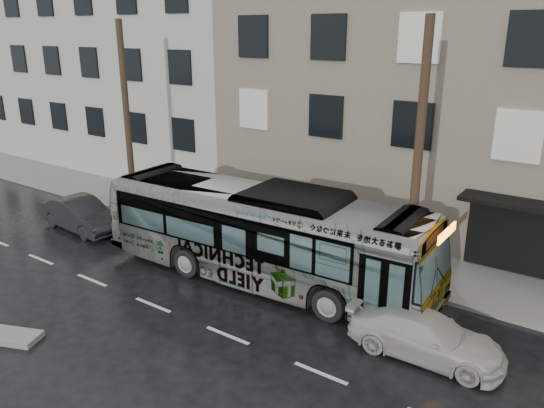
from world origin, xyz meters
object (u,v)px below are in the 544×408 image
Objects in this scene: utility_pole_rear at (127,121)px; white_sedan at (426,335)px; dark_sedan at (81,214)px; sign_post at (441,263)px; bus at (262,234)px; utility_pole_front at (418,161)px.

utility_pole_rear is 16.70m from white_sedan.
sign_post is at bearing -75.59° from dark_sedan.
bus is (-5.75, -2.15, 0.42)m from sign_post.
utility_pole_rear reaches higher than white_sedan.
utility_pole_rear is at bearing 180.00° from sign_post.
bus reaches higher than dark_sedan.
sign_post is 15.72m from dark_sedan.
dark_sedan is (-16.21, 0.63, 0.11)m from white_sedan.
bus is at bearing -155.23° from utility_pole_front.
utility_pole_rear is at bearing 180.00° from utility_pole_front.
white_sedan is (15.85, -3.40, -4.03)m from utility_pole_rear.
bus reaches higher than sign_post.
utility_pole_rear is (-14.00, 0.00, 0.00)m from utility_pole_front.
white_sedan is at bearing -87.96° from dark_sedan.
utility_pole_rear is 2.09× the size of white_sedan.
utility_pole_front is at bearing -67.44° from bus.
sign_post is at bearing 10.60° from white_sedan.
bus is 6.72m from white_sedan.
utility_pole_front is 5.88m from bus.
utility_pole_front reaches higher than sign_post.
white_sedan is (0.75, -3.40, -0.73)m from sign_post.
dark_sedan is at bearing 91.41° from bus.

